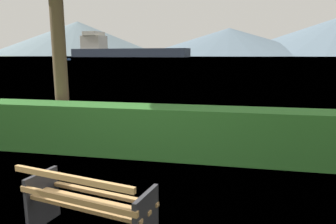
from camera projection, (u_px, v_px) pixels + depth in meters
water_surface at (228, 57)px, 299.00m from camera, size 620.00×620.00×0.00m
park_bench at (88, 205)px, 3.43m from camera, size 1.60×0.86×0.87m
hedge_row at (153, 131)px, 6.31m from camera, size 8.71×0.76×1.04m
cargo_ship_large at (120, 50)px, 287.75m from camera, size 118.23×37.20×24.15m
sailboat_mid at (63, 59)px, 119.38m from camera, size 6.02×1.73×1.29m
distant_hills at (225, 38)px, 559.75m from camera, size 878.39×416.10×69.02m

